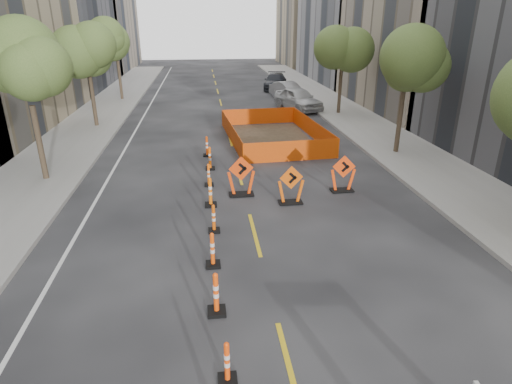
{
  "coord_description": "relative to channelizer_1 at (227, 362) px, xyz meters",
  "views": [
    {
      "loc": [
        -1.49,
        -8.42,
        6.57
      ],
      "look_at": [
        0.16,
        4.94,
        1.1
      ],
      "focal_mm": 30.0,
      "sensor_mm": 36.0,
      "label": 1
    }
  ],
  "objects": [
    {
      "name": "tree_l_c",
      "position": [
        -7.14,
        22.06,
        4.05
      ],
      "size": [
        2.8,
        2.8,
        5.95
      ],
      "color": "#382B1E",
      "rests_on": "ground"
    },
    {
      "name": "channelizer_6",
      "position": [
        -0.13,
        10.66,
        0.01
      ],
      "size": [
        0.38,
        0.38,
        0.97
      ],
      "primitive_type": null,
      "color": "#FF5E0A",
      "rests_on": "ground"
    },
    {
      "name": "parked_car_near",
      "position": [
        7.11,
        26.26,
        0.36
      ],
      "size": [
        3.5,
        5.28,
        1.67
      ],
      "primitive_type": "imported",
      "rotation": [
        0.0,
        0.0,
        0.34
      ],
      "color": "silver",
      "rests_on": "ground"
    },
    {
      "name": "chevron_sign_left",
      "position": [
        1.14,
        9.42,
        0.34
      ],
      "size": [
        1.17,
        0.79,
        1.64
      ],
      "primitive_type": null,
      "rotation": [
        0.0,
        0.0,
        0.12
      ],
      "color": "#E33C09",
      "rests_on": "ground"
    },
    {
      "name": "bld_right_c",
      "position": [
        18.26,
        25.86,
        6.52
      ],
      "size": [
        12.0,
        16.0,
        14.0
      ],
      "primitive_type": "cube",
      "color": "gray",
      "rests_on": "ground"
    },
    {
      "name": "channelizer_5",
      "position": [
        -0.11,
        8.53,
        0.09
      ],
      "size": [
        0.45,
        0.45,
        1.13
      ],
      "primitive_type": null,
      "color": "orange",
      "rests_on": "ground"
    },
    {
      "name": "tree_l_d",
      "position": [
        -7.14,
        32.06,
        4.05
      ],
      "size": [
        2.8,
        2.8,
        5.95
      ],
      "color": "#382B1E",
      "rests_on": "ground"
    },
    {
      "name": "chevron_sign_center",
      "position": [
        2.93,
        8.4,
        0.28
      ],
      "size": [
        1.08,
        0.72,
        1.52
      ],
      "primitive_type": null,
      "rotation": [
        0.0,
        0.0,
        0.12
      ],
      "color": "#DC5109",
      "rests_on": "ground"
    },
    {
      "name": "tree_r_c",
      "position": [
        9.66,
        24.06,
        4.05
      ],
      "size": [
        2.8,
        2.8,
        5.95
      ],
      "color": "#382B1E",
      "rests_on": "ground"
    },
    {
      "name": "sidewalk_right",
      "position": [
        10.26,
        14.06,
        -0.4
      ],
      "size": [
        4.0,
        90.0,
        0.15
      ],
      "primitive_type": "cube",
      "color": "gray",
      "rests_on": "ground"
    },
    {
      "name": "bld_left_d",
      "position": [
        -15.74,
        41.26,
        6.52
      ],
      "size": [
        12.0,
        16.0,
        14.0
      ],
      "primitive_type": "cube",
      "color": "#4C4C51",
      "rests_on": "ground"
    },
    {
      "name": "channelizer_7",
      "position": [
        -0.02,
        12.8,
        0.07
      ],
      "size": [
        0.43,
        0.43,
        1.09
      ],
      "primitive_type": null,
      "color": "#FF5E0A",
      "rests_on": "ground"
    },
    {
      "name": "channelizer_1",
      "position": [
        0.0,
        0.0,
        0.0
      ],
      "size": [
        0.38,
        0.38,
        0.96
      ],
      "primitive_type": null,
      "color": "#FC450A",
      "rests_on": "ground"
    },
    {
      "name": "safety_fence",
      "position": [
        3.72,
        17.67,
        0.04
      ],
      "size": [
        5.44,
        8.6,
        1.03
      ],
      "primitive_type": null,
      "rotation": [
        0.0,
        0.0,
        0.07
      ],
      "color": "orange",
      "rests_on": "ground"
    },
    {
      "name": "channelizer_2",
      "position": [
        -0.13,
        2.13,
        0.08
      ],
      "size": [
        0.44,
        0.44,
        1.12
      ],
      "primitive_type": null,
      "color": "#FF4B0A",
      "rests_on": "ground"
    },
    {
      "name": "chevron_sign_right",
      "position": [
        5.27,
        9.35,
        0.29
      ],
      "size": [
        1.07,
        0.69,
        1.54
      ],
      "primitive_type": null,
      "rotation": [
        0.0,
        0.0,
        -0.07
      ],
      "color": "#EB3D09",
      "rests_on": "ground"
    },
    {
      "name": "channelizer_4",
      "position": [
        -0.05,
        6.4,
        0.01
      ],
      "size": [
        0.38,
        0.38,
        0.98
      ],
      "primitive_type": null,
      "color": "#D94F09",
      "rests_on": "ground"
    },
    {
      "name": "parked_car_far",
      "position": [
        7.08,
        36.77,
        0.28
      ],
      "size": [
        3.19,
        5.55,
        1.51
      ],
      "primitive_type": "imported",
      "rotation": [
        0.0,
        0.0,
        -0.22
      ],
      "color": "black",
      "rests_on": "ground"
    },
    {
      "name": "parked_car_mid",
      "position": [
        7.33,
        31.44,
        0.22
      ],
      "size": [
        2.98,
        4.5,
        1.4
      ],
      "primitive_type": "imported",
      "rotation": [
        0.0,
        0.0,
        0.39
      ],
      "color": "gray",
      "rests_on": "ground"
    },
    {
      "name": "channelizer_8",
      "position": [
        -0.12,
        14.93,
        0.04
      ],
      "size": [
        0.41,
        0.41,
        1.04
      ],
      "primitive_type": null,
      "color": "#D54209",
      "rests_on": "ground"
    },
    {
      "name": "tree_r_b",
      "position": [
        9.66,
        14.06,
        4.05
      ],
      "size": [
        2.8,
        2.8,
        5.95
      ],
      "color": "#382B1E",
      "rests_on": "ground"
    },
    {
      "name": "ground_plane",
      "position": [
        1.26,
        2.06,
        -0.48
      ],
      "size": [
        140.0,
        140.0,
        0.0
      ],
      "primitive_type": "plane",
      "color": "black"
    },
    {
      "name": "channelizer_3",
      "position": [
        -0.15,
        4.27,
        0.05
      ],
      "size": [
        0.42,
        0.42,
        1.06
      ],
      "primitive_type": null,
      "color": "#F44B0A",
      "rests_on": "ground"
    },
    {
      "name": "sidewalk_left",
      "position": [
        -7.74,
        14.06,
        -0.4
      ],
      "size": [
        4.0,
        90.0,
        0.15
      ],
      "primitive_type": "cube",
      "color": "gray",
      "rests_on": "ground"
    },
    {
      "name": "tree_l_b",
      "position": [
        -7.14,
        12.06,
        4.05
      ],
      "size": [
        2.8,
        2.8,
        5.95
      ],
      "color": "#382B1E",
      "rests_on": "ground"
    },
    {
      "name": "bld_right_e",
      "position": [
        18.26,
        60.66,
        7.52
      ],
      "size": [
        12.0,
        14.0,
        16.0
      ],
      "primitive_type": "cube",
      "color": "tan",
      "rests_on": "ground"
    }
  ]
}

